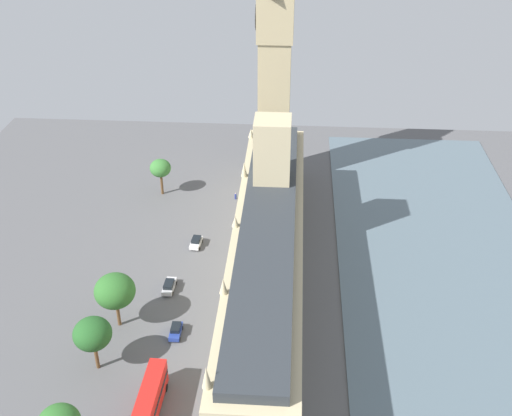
# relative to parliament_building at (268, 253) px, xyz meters

# --- Properties ---
(ground_plane) EXTENTS (147.77, 147.77, 0.00)m
(ground_plane) POSITION_rel_parliament_building_xyz_m (1.99, 1.08, -8.10)
(ground_plane) COLOR #565659
(river_thames) EXTENTS (39.28, 133.00, 0.25)m
(river_thames) POSITION_rel_parliament_building_xyz_m (-32.63, 1.08, -7.98)
(river_thames) COLOR slate
(river_thames) RESTS_ON ground
(parliament_building) EXTENTS (11.79, 77.77, 27.32)m
(parliament_building) POSITION_rel_parliament_building_xyz_m (0.00, 0.00, 0.00)
(parliament_building) COLOR #CCBA8E
(parliament_building) RESTS_ON ground
(clock_tower) EXTENTS (7.86, 7.86, 56.52)m
(clock_tower) POSITION_rel_parliament_building_xyz_m (0.92, -42.55, 21.15)
(clock_tower) COLOR tan
(clock_tower) RESTS_ON ground
(car_white_far_end) EXTENTS (2.23, 4.25, 1.74)m
(car_white_far_end) POSITION_rel_parliament_building_xyz_m (14.72, -12.92, -7.22)
(car_white_far_end) COLOR silver
(car_white_far_end) RESTS_ON ground
(car_silver_corner) EXTENTS (2.04, 4.75, 1.74)m
(car_silver_corner) POSITION_rel_parliament_building_xyz_m (17.44, 1.08, -7.21)
(car_silver_corner) COLOR #B7B7BC
(car_silver_corner) RESTS_ON ground
(car_blue_trailing) EXTENTS (1.83, 4.09, 1.74)m
(car_blue_trailing) POSITION_rel_parliament_building_xyz_m (14.21, 12.46, -7.22)
(car_blue_trailing) COLOR navy
(car_blue_trailing) RESTS_ON ground
(double_decker_bus_leading) EXTENTS (2.85, 10.56, 4.75)m
(double_decker_bus_leading) POSITION_rel_parliament_building_xyz_m (14.83, 27.92, -5.47)
(double_decker_bus_leading) COLOR red
(double_decker_bus_leading) RESTS_ON ground
(pedestrian_opposite_hall) EXTENTS (0.64, 0.63, 1.53)m
(pedestrian_opposite_hall) POSITION_rel_parliament_building_xyz_m (8.72, -31.63, -7.42)
(pedestrian_opposite_hall) COLOR navy
(pedestrian_opposite_hall) RESTS_ON ground
(plane_tree_kerbside) EXTENTS (6.62, 6.62, 9.89)m
(plane_tree_kerbside) POSITION_rel_parliament_building_xyz_m (23.99, 10.68, -1.06)
(plane_tree_kerbside) COLOR brown
(plane_tree_kerbside) RESTS_ON ground
(plane_tree_under_trees) EXTENTS (5.76, 5.76, 9.26)m
(plane_tree_under_trees) POSITION_rel_parliament_building_xyz_m (24.80, 20.41, -1.34)
(plane_tree_under_trees) COLOR brown
(plane_tree_under_trees) RESTS_ON ground
(plane_tree_midblock) EXTENTS (4.65, 4.65, 8.46)m
(plane_tree_midblock) POSITION_rel_parliament_building_xyz_m (25.38, -32.89, -1.69)
(plane_tree_midblock) COLOR brown
(plane_tree_midblock) RESTS_ON ground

